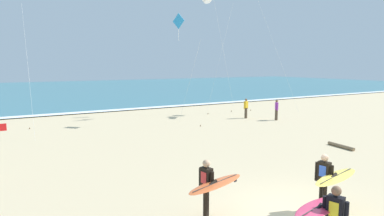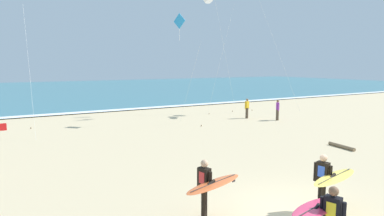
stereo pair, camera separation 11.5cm
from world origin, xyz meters
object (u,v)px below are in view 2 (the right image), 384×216
(surfer_lead, at_px, (328,178))
(kite_diamond_cobalt_distant, at_px, (180,25))
(surfer_trailing, at_px, (208,185))
(bystander_yellow_top, at_px, (247,108))
(bystander_purple_top, at_px, (278,110))
(surfer_third, at_px, (324,214))
(driftwood_log, at_px, (341,146))

(surfer_lead, xyz_separation_m, kite_diamond_cobalt_distant, (3.28, 15.24, 5.98))
(surfer_lead, bearing_deg, surfer_trailing, 158.74)
(surfer_lead, xyz_separation_m, surfer_trailing, (-3.25, 1.27, -0.01))
(bystander_yellow_top, distance_m, bystander_purple_top, 2.40)
(surfer_lead, relative_size, surfer_third, 1.07)
(surfer_trailing, xyz_separation_m, kite_diamond_cobalt_distant, (6.54, 13.98, 5.99))
(surfer_lead, bearing_deg, bystander_purple_top, 50.69)
(surfer_lead, xyz_separation_m, bystander_purple_top, (10.39, 12.69, -0.23))
(bystander_yellow_top, bearing_deg, kite_diamond_cobalt_distant, 173.61)
(bystander_yellow_top, bearing_deg, driftwood_log, -100.75)
(kite_diamond_cobalt_distant, distance_m, bystander_purple_top, 9.78)
(surfer_trailing, xyz_separation_m, bystander_yellow_top, (12.21, 13.34, -0.23))
(kite_diamond_cobalt_distant, xyz_separation_m, driftwood_log, (3.78, -10.59, -6.94))
(kite_diamond_cobalt_distant, bearing_deg, driftwood_log, -70.35)
(surfer_trailing, distance_m, driftwood_log, 10.90)
(surfer_third, distance_m, kite_diamond_cobalt_distant, 18.52)
(surfer_lead, distance_m, bystander_purple_top, 16.40)
(surfer_third, relative_size, bystander_yellow_top, 1.33)
(surfer_lead, height_order, bystander_purple_top, surfer_lead)
(surfer_lead, height_order, surfer_third, same)
(driftwood_log, bearing_deg, bystander_yellow_top, 79.25)
(surfer_trailing, relative_size, surfer_third, 0.94)
(surfer_trailing, xyz_separation_m, bystander_purple_top, (13.64, 11.42, -0.23))
(surfer_lead, relative_size, bystander_purple_top, 1.42)
(surfer_trailing, height_order, kite_diamond_cobalt_distant, kite_diamond_cobalt_distant)
(surfer_third, relative_size, driftwood_log, 1.34)
(surfer_trailing, height_order, bystander_purple_top, surfer_trailing)
(bystander_yellow_top, height_order, driftwood_log, bystander_yellow_top)
(surfer_third, xyz_separation_m, bystander_purple_top, (12.41, 14.15, -0.23))
(surfer_third, height_order, bystander_yellow_top, surfer_third)
(surfer_lead, height_order, kite_diamond_cobalt_distant, kite_diamond_cobalt_distant)
(surfer_trailing, relative_size, driftwood_log, 1.25)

